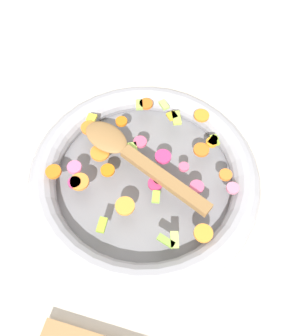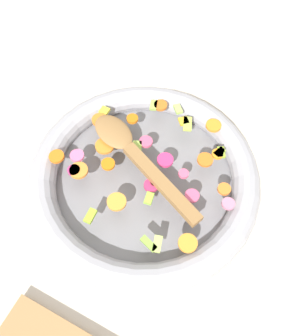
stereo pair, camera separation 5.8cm
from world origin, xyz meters
name	(u,v)px [view 2 (the right image)]	position (x,y,z in m)	size (l,w,h in m)	color
ground_plane	(144,181)	(0.00, 0.00, 0.00)	(4.00, 4.00, 0.00)	beige
skillet	(144,176)	(0.00, 0.00, 0.02)	(0.42, 0.42, 0.05)	slate
chopped_vegetables	(146,161)	(-0.01, 0.00, 0.05)	(0.30, 0.34, 0.01)	orange
wooden_spoon	(133,153)	(-0.01, -0.03, 0.06)	(0.15, 0.26, 0.01)	olive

